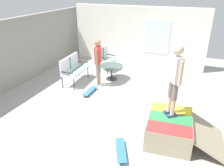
% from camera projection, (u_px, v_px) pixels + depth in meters
% --- Properties ---
extents(ground_plane, '(12.00, 12.00, 0.10)m').
position_uv_depth(ground_plane, '(117.00, 104.00, 7.01)').
color(ground_plane, '#A8A8A3').
extents(back_wall_cinderblock, '(9.00, 0.20, 2.39)m').
position_uv_depth(back_wall_cinderblock, '(14.00, 53.00, 7.85)').
color(back_wall_cinderblock, gray).
rests_on(back_wall_cinderblock, ground_plane).
extents(house_facade, '(0.23, 6.00, 2.60)m').
position_uv_depth(house_facade, '(137.00, 36.00, 9.80)').
color(house_facade, white).
rests_on(house_facade, ground_plane).
extents(skate_ramp, '(1.47, 1.90, 0.59)m').
position_uv_depth(skate_ramp, '(170.00, 128.00, 5.25)').
color(skate_ramp, tan).
rests_on(skate_ramp, ground_plane).
extents(patio_bench, '(1.28, 0.61, 1.02)m').
position_uv_depth(patio_bench, '(72.00, 67.00, 8.16)').
color(patio_bench, '#38383D').
rests_on(patio_bench, ground_plane).
extents(patio_chair_near_house, '(0.74, 0.69, 1.02)m').
position_uv_depth(patio_chair_near_house, '(105.00, 57.00, 9.33)').
color(patio_chair_near_house, '#38383D').
rests_on(patio_chair_near_house, ground_plane).
extents(patio_table, '(0.90, 0.90, 0.57)m').
position_uv_depth(patio_table, '(111.00, 70.00, 8.51)').
color(patio_table, '#38383D').
rests_on(patio_table, ground_plane).
extents(person_watching, '(0.47, 0.29, 1.75)m').
position_uv_depth(person_watching, '(98.00, 59.00, 7.71)').
color(person_watching, silver).
rests_on(person_watching, ground_plane).
extents(person_skater, '(0.40, 0.36, 1.72)m').
position_uv_depth(person_skater, '(175.00, 76.00, 4.84)').
color(person_skater, navy).
rests_on(person_skater, skate_ramp).
extents(skateboard_by_bench, '(0.80, 0.21, 0.10)m').
position_uv_depth(skateboard_by_bench, '(90.00, 91.00, 7.54)').
color(skateboard_by_bench, '#3372B2').
rests_on(skateboard_by_bench, ground_plane).
extents(skateboard_spare, '(0.81, 0.51, 0.10)m').
position_uv_depth(skateboard_spare, '(121.00, 150.00, 4.87)').
color(skateboard_spare, '#3372B2').
rests_on(skateboard_spare, ground_plane).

